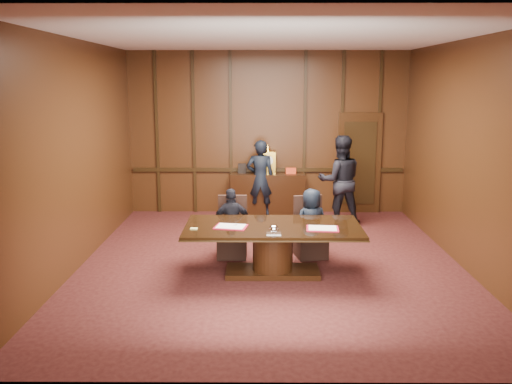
% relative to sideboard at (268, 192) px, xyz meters
% --- Properties ---
extents(room, '(7.00, 7.04, 3.50)m').
position_rel_sideboard_xyz_m(room, '(0.07, -3.12, 1.24)').
color(room, black).
rests_on(room, ground).
extents(sideboard, '(1.60, 0.45, 1.54)m').
position_rel_sideboard_xyz_m(sideboard, '(0.00, 0.00, 0.00)').
color(sideboard, black).
rests_on(sideboard, ground).
extents(conference_table, '(2.62, 1.32, 0.76)m').
position_rel_sideboard_xyz_m(conference_table, '(0.02, -3.76, 0.02)').
color(conference_table, black).
rests_on(conference_table, ground).
extents(folder_left, '(0.51, 0.41, 0.02)m').
position_rel_sideboard_xyz_m(folder_left, '(-0.60, -3.86, 0.28)').
color(folder_left, '#A90F28').
rests_on(folder_left, conference_table).
extents(folder_right, '(0.49, 0.37, 0.02)m').
position_rel_sideboard_xyz_m(folder_right, '(0.73, -3.95, 0.28)').
color(folder_right, '#A90F28').
rests_on(folder_right, conference_table).
extents(inkstand, '(0.20, 0.14, 0.12)m').
position_rel_sideboard_xyz_m(inkstand, '(0.02, -4.21, 0.33)').
color(inkstand, white).
rests_on(inkstand, conference_table).
extents(notepad, '(0.11, 0.08, 0.01)m').
position_rel_sideboard_xyz_m(notepad, '(-1.13, -3.96, 0.28)').
color(notepad, '#E9DC72').
rests_on(notepad, conference_table).
extents(chair_left, '(0.48, 0.48, 0.99)m').
position_rel_sideboard_xyz_m(chair_left, '(-0.63, -2.88, -0.19)').
color(chair_left, black).
rests_on(chair_left, ground).
extents(chair_right, '(0.57, 0.57, 0.99)m').
position_rel_sideboard_xyz_m(chair_right, '(0.66, -2.88, -0.19)').
color(chair_right, black).
rests_on(chair_right, ground).
extents(signatory_left, '(0.72, 0.41, 1.16)m').
position_rel_sideboard_xyz_m(signatory_left, '(-0.63, -2.96, 0.09)').
color(signatory_left, black).
rests_on(signatory_left, ground).
extents(signatory_right, '(0.65, 0.53, 1.16)m').
position_rel_sideboard_xyz_m(signatory_right, '(0.67, -2.96, 0.09)').
color(signatory_right, black).
rests_on(signatory_right, ground).
extents(witness_left, '(0.62, 0.42, 1.65)m').
position_rel_sideboard_xyz_m(witness_left, '(-0.16, -0.16, 0.34)').
color(witness_left, black).
rests_on(witness_left, ground).
extents(witness_right, '(0.92, 0.74, 1.81)m').
position_rel_sideboard_xyz_m(witness_right, '(1.43, -0.87, 0.42)').
color(witness_right, black).
rests_on(witness_right, ground).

